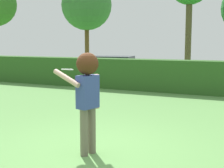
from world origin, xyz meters
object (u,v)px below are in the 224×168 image
(person, at_px, (87,88))
(parked_car_black, at_px, (112,67))
(oak_tree, at_px, (87,5))
(frisbee, at_px, (67,69))

(person, xyz_separation_m, parked_car_black, (-4.63, 10.82, -0.51))
(parked_car_black, height_order, oak_tree, oak_tree)
(person, xyz_separation_m, frisbee, (-0.67, 0.41, 0.27))
(frisbee, bearing_deg, person, -31.45)
(frisbee, height_order, parked_car_black, frisbee)
(parked_car_black, bearing_deg, person, -66.85)
(person, bearing_deg, parked_car_black, 113.15)
(person, distance_m, oak_tree, 20.79)
(frisbee, relative_size, oak_tree, 0.03)
(frisbee, height_order, oak_tree, oak_tree)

